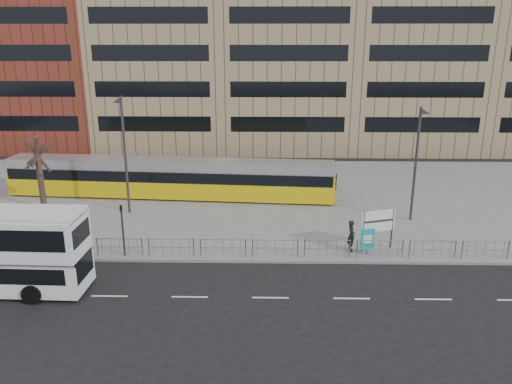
{
  "coord_description": "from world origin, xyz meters",
  "views": [
    {
      "loc": [
        1.72,
        -25.95,
        12.27
      ],
      "look_at": [
        1.09,
        6.0,
        2.37
      ],
      "focal_mm": 35.0,
      "sensor_mm": 36.0,
      "label": 1
    }
  ],
  "objects_px": {
    "tram": "(170,178)",
    "pedestrian": "(351,236)",
    "lamp_post_east": "(416,160)",
    "bare_tree": "(34,133)",
    "lamp_post_west": "(125,151)",
    "traffic_light_west": "(122,224)",
    "station_sign": "(378,223)",
    "ad_panel": "(368,240)"
  },
  "relations": [
    {
      "from": "station_sign",
      "to": "ad_panel",
      "type": "distance_m",
      "value": 1.29
    },
    {
      "from": "traffic_light_west",
      "to": "lamp_post_west",
      "type": "bearing_deg",
      "value": 86.44
    },
    {
      "from": "lamp_post_east",
      "to": "bare_tree",
      "type": "distance_m",
      "value": 26.57
    },
    {
      "from": "station_sign",
      "to": "traffic_light_west",
      "type": "bearing_deg",
      "value": 167.36
    },
    {
      "from": "station_sign",
      "to": "lamp_post_west",
      "type": "bearing_deg",
      "value": 141.98
    },
    {
      "from": "pedestrian",
      "to": "bare_tree",
      "type": "height_order",
      "value": "bare_tree"
    },
    {
      "from": "station_sign",
      "to": "lamp_post_west",
      "type": "relative_size",
      "value": 0.29
    },
    {
      "from": "tram",
      "to": "ad_panel",
      "type": "relative_size",
      "value": 16.37
    },
    {
      "from": "lamp_post_west",
      "to": "ad_panel",
      "type": "bearing_deg",
      "value": -23.89
    },
    {
      "from": "tram",
      "to": "station_sign",
      "type": "bearing_deg",
      "value": -30.94
    },
    {
      "from": "tram",
      "to": "lamp_post_west",
      "type": "relative_size",
      "value": 3.09
    },
    {
      "from": "ad_panel",
      "to": "lamp_post_east",
      "type": "height_order",
      "value": "lamp_post_east"
    },
    {
      "from": "tram",
      "to": "pedestrian",
      "type": "relative_size",
      "value": 13.59
    },
    {
      "from": "ad_panel",
      "to": "tram",
      "type": "bearing_deg",
      "value": 128.2
    },
    {
      "from": "tram",
      "to": "lamp_post_east",
      "type": "xyz_separation_m",
      "value": [
        17.68,
        -4.89,
        2.76
      ]
    },
    {
      "from": "bare_tree",
      "to": "lamp_post_east",
      "type": "bearing_deg",
      "value": -3.67
    },
    {
      "from": "pedestrian",
      "to": "bare_tree",
      "type": "relative_size",
      "value": 0.24
    },
    {
      "from": "traffic_light_west",
      "to": "lamp_post_west",
      "type": "distance_m",
      "value": 8.07
    },
    {
      "from": "tram",
      "to": "bare_tree",
      "type": "relative_size",
      "value": 3.28
    },
    {
      "from": "lamp_post_east",
      "to": "bare_tree",
      "type": "relative_size",
      "value": 0.99
    },
    {
      "from": "pedestrian",
      "to": "bare_tree",
      "type": "bearing_deg",
      "value": 66.63
    },
    {
      "from": "station_sign",
      "to": "bare_tree",
      "type": "bearing_deg",
      "value": 146.1
    },
    {
      "from": "ad_panel",
      "to": "bare_tree",
      "type": "distance_m",
      "value": 24.03
    },
    {
      "from": "ad_panel",
      "to": "lamp_post_east",
      "type": "relative_size",
      "value": 0.2
    },
    {
      "from": "pedestrian",
      "to": "lamp_post_west",
      "type": "relative_size",
      "value": 0.23
    },
    {
      "from": "traffic_light_west",
      "to": "station_sign",
      "type": "bearing_deg",
      "value": -11.8
    },
    {
      "from": "bare_tree",
      "to": "station_sign",
      "type": "bearing_deg",
      "value": -16.63
    },
    {
      "from": "tram",
      "to": "station_sign",
      "type": "xyz_separation_m",
      "value": [
        14.21,
        -10.06,
        0.18
      ]
    },
    {
      "from": "lamp_post_west",
      "to": "station_sign",
      "type": "bearing_deg",
      "value": -20.75
    },
    {
      "from": "station_sign",
      "to": "pedestrian",
      "type": "xyz_separation_m",
      "value": [
        -1.57,
        -0.2,
        -0.75
      ]
    },
    {
      "from": "traffic_light_west",
      "to": "bare_tree",
      "type": "distance_m",
      "value": 12.08
    },
    {
      "from": "lamp_post_west",
      "to": "traffic_light_west",
      "type": "bearing_deg",
      "value": -77.13
    },
    {
      "from": "ad_panel",
      "to": "bare_tree",
      "type": "height_order",
      "value": "bare_tree"
    },
    {
      "from": "tram",
      "to": "ad_panel",
      "type": "distance_m",
      "value": 17.3
    },
    {
      "from": "pedestrian",
      "to": "ad_panel",
      "type": "bearing_deg",
      "value": -127.44
    },
    {
      "from": "traffic_light_west",
      "to": "pedestrian",
      "type": "bearing_deg",
      "value": -12.11
    },
    {
      "from": "tram",
      "to": "ad_panel",
      "type": "height_order",
      "value": "tram"
    },
    {
      "from": "ad_panel",
      "to": "traffic_light_west",
      "type": "bearing_deg",
      "value": 168.74
    },
    {
      "from": "lamp_post_east",
      "to": "pedestrian",
      "type": "bearing_deg",
      "value": -133.21
    },
    {
      "from": "station_sign",
      "to": "lamp_post_east",
      "type": "xyz_separation_m",
      "value": [
        3.48,
        5.17,
        2.58
      ]
    },
    {
      "from": "ad_panel",
      "to": "lamp_post_west",
      "type": "xyz_separation_m",
      "value": [
        -15.81,
        7.0,
        3.63
      ]
    },
    {
      "from": "station_sign",
      "to": "pedestrian",
      "type": "height_order",
      "value": "station_sign"
    }
  ]
}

